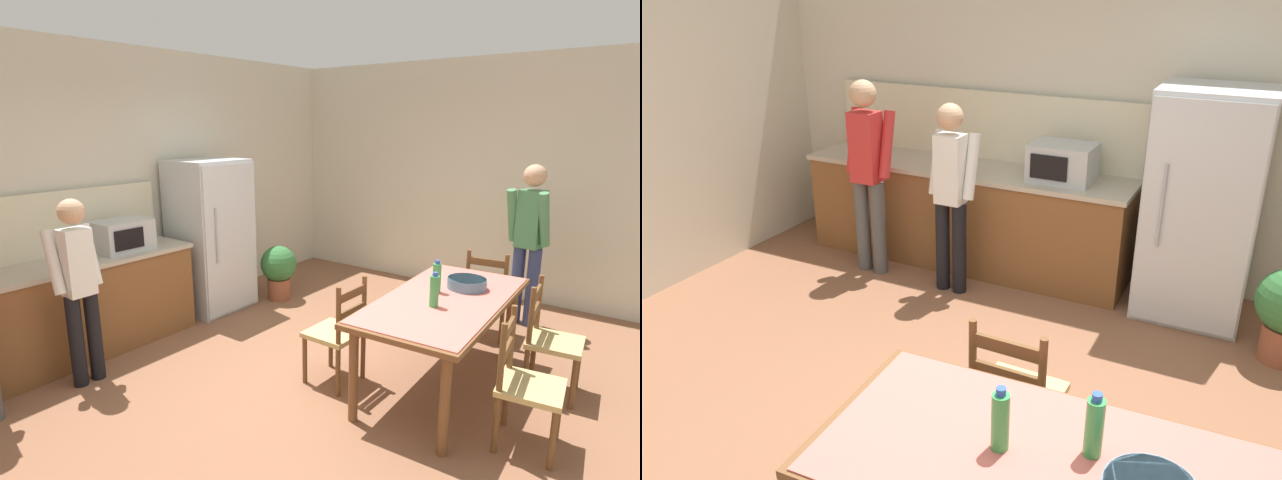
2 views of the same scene
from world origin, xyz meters
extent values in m
plane|color=brown|center=(0.00, 0.00, 0.00)|extent=(8.32, 8.32, 0.00)
cube|color=beige|center=(0.00, 2.66, 1.45)|extent=(6.52, 0.12, 2.90)
cube|color=beige|center=(3.26, 0.00, 1.45)|extent=(0.12, 5.20, 2.90)
cube|color=brown|center=(-1.20, 2.23, 0.43)|extent=(2.91, 0.62, 0.87)
cube|color=#B2A893|center=(-1.20, 2.23, 0.89)|extent=(2.95, 0.66, 0.04)
cube|color=beige|center=(-1.20, 2.54, 1.21)|extent=(2.91, 0.03, 0.60)
cube|color=silver|center=(0.76, 2.20, 0.86)|extent=(0.77, 0.68, 1.73)
cube|color=silver|center=(0.76, 1.85, 0.86)|extent=(0.74, 0.02, 1.66)
cylinder|color=#A5AAB2|center=(0.53, 1.83, 0.95)|extent=(0.02, 0.02, 0.60)
cube|color=#B2B7BC|center=(-0.32, 2.21, 1.06)|extent=(0.50, 0.38, 0.30)
cube|color=black|center=(-0.37, 2.01, 1.06)|extent=(0.30, 0.01, 0.19)
cylinder|color=brown|center=(-0.17, -1.08, 0.36)|extent=(0.07, 0.07, 0.72)
cylinder|color=brown|center=(1.49, -1.01, 0.36)|extent=(0.07, 0.07, 0.72)
cylinder|color=brown|center=(-0.19, -0.40, 0.36)|extent=(0.07, 0.07, 0.72)
cylinder|color=brown|center=(1.46, -0.33, 0.36)|extent=(0.07, 0.07, 0.72)
cube|color=brown|center=(0.65, -0.70, 0.74)|extent=(1.89, 0.96, 0.04)
cube|color=#D1665B|center=(0.65, -0.70, 0.77)|extent=(1.82, 0.92, 0.01)
cylinder|color=green|center=(0.42, -0.71, 0.89)|extent=(0.07, 0.07, 0.24)
cylinder|color=#2D51B2|center=(0.42, -0.71, 1.02)|extent=(0.04, 0.04, 0.03)
cylinder|color=green|center=(0.74, -0.59, 0.89)|extent=(0.07, 0.07, 0.24)
cylinder|color=#2D51B2|center=(0.74, -0.59, 1.02)|extent=(0.04, 0.04, 0.03)
cylinder|color=slate|center=(0.97, -0.76, 0.81)|extent=(0.32, 0.32, 0.09)
cylinder|color=slate|center=(0.97, -0.76, 0.85)|extent=(0.31, 0.31, 0.02)
cylinder|color=brown|center=(0.38, 0.21, 0.21)|extent=(0.04, 0.04, 0.41)
cylinder|color=brown|center=(0.02, 0.22, 0.21)|extent=(0.04, 0.04, 0.41)
cylinder|color=brown|center=(0.37, -0.13, 0.21)|extent=(0.04, 0.04, 0.41)
cylinder|color=brown|center=(0.01, -0.12, 0.21)|extent=(0.04, 0.04, 0.41)
cube|color=tan|center=(0.20, 0.05, 0.43)|extent=(0.43, 0.41, 0.04)
cylinder|color=brown|center=(0.37, -0.13, 0.68)|extent=(0.04, 0.04, 0.46)
cylinder|color=brown|center=(0.01, -0.12, 0.68)|extent=(0.04, 0.04, 0.46)
cube|color=brown|center=(0.19, -0.12, 0.81)|extent=(0.36, 0.03, 0.07)
cube|color=brown|center=(0.19, -0.12, 0.66)|extent=(0.36, 0.03, 0.07)
cylinder|color=brown|center=(0.93, -1.64, 0.21)|extent=(0.04, 0.04, 0.41)
cylinder|color=brown|center=(1.29, -1.61, 0.21)|extent=(0.04, 0.04, 0.41)
cylinder|color=brown|center=(0.90, -1.30, 0.21)|extent=(0.04, 0.04, 0.41)
cylinder|color=brown|center=(1.26, -1.27, 0.21)|extent=(0.04, 0.04, 0.41)
cube|color=tan|center=(1.10, -1.46, 0.43)|extent=(0.46, 0.44, 0.04)
cylinder|color=brown|center=(0.90, -1.30, 0.68)|extent=(0.04, 0.04, 0.46)
cylinder|color=brown|center=(1.26, -1.27, 0.68)|extent=(0.04, 0.04, 0.46)
cube|color=brown|center=(1.08, -1.29, 0.81)|extent=(0.36, 0.06, 0.07)
cube|color=brown|center=(1.08, -1.29, 0.66)|extent=(0.36, 0.06, 0.07)
cylinder|color=brown|center=(2.09, -0.81, 0.21)|extent=(0.04, 0.04, 0.41)
cylinder|color=brown|center=(2.06, -0.45, 0.21)|extent=(0.04, 0.04, 0.41)
cylinder|color=brown|center=(1.75, -0.85, 0.21)|extent=(0.04, 0.04, 0.41)
cylinder|color=brown|center=(1.72, -0.49, 0.21)|extent=(0.04, 0.04, 0.41)
cube|color=tan|center=(1.90, -0.65, 0.43)|extent=(0.44, 0.46, 0.04)
cylinder|color=brown|center=(1.75, -0.85, 0.68)|extent=(0.04, 0.04, 0.46)
cylinder|color=brown|center=(1.72, -0.49, 0.68)|extent=(0.04, 0.04, 0.46)
cube|color=brown|center=(1.74, -0.67, 0.81)|extent=(0.06, 0.36, 0.07)
cube|color=brown|center=(1.74, -0.67, 0.66)|extent=(0.06, 0.36, 0.07)
cylinder|color=brown|center=(0.10, -1.68, 0.21)|extent=(0.04, 0.04, 0.41)
cylinder|color=brown|center=(0.46, -1.64, 0.21)|extent=(0.04, 0.04, 0.41)
cylinder|color=brown|center=(0.06, -1.34, 0.21)|extent=(0.04, 0.04, 0.41)
cylinder|color=brown|center=(0.42, -1.30, 0.21)|extent=(0.04, 0.04, 0.41)
cube|color=tan|center=(0.26, -1.49, 0.43)|extent=(0.47, 0.45, 0.04)
cylinder|color=brown|center=(0.06, -1.34, 0.68)|extent=(0.04, 0.04, 0.46)
cylinder|color=brown|center=(0.42, -1.30, 0.68)|extent=(0.04, 0.04, 0.46)
cube|color=brown|center=(0.24, -1.32, 0.81)|extent=(0.36, 0.07, 0.07)
cube|color=brown|center=(0.24, -1.32, 0.66)|extent=(0.36, 0.07, 0.07)
cylinder|color=black|center=(-1.13, 1.68, 0.38)|extent=(0.12, 0.12, 0.77)
cylinder|color=black|center=(-0.98, 1.68, 0.38)|extent=(0.12, 0.12, 0.77)
cube|color=white|center=(-1.05, 1.68, 1.04)|extent=(0.22, 0.18, 0.55)
sphere|color=tan|center=(-1.05, 1.68, 1.45)|extent=(0.21, 0.21, 0.21)
cylinder|color=white|center=(-1.21, 1.74, 1.07)|extent=(0.09, 0.21, 0.52)
cylinder|color=white|center=(-0.90, 1.74, 1.07)|extent=(0.09, 0.21, 0.52)
cylinder|color=navy|center=(2.41, -0.94, 0.43)|extent=(0.13, 0.13, 0.85)
cylinder|color=navy|center=(2.44, -0.78, 0.43)|extent=(0.13, 0.13, 0.85)
cube|color=#478456|center=(2.43, -0.86, 1.15)|extent=(0.24, 0.27, 0.60)
sphere|color=tan|center=(2.43, -0.86, 1.60)|extent=(0.23, 0.23, 0.23)
cylinder|color=#478456|center=(2.33, -1.01, 1.18)|extent=(0.24, 0.14, 0.57)
cylinder|color=#478456|center=(2.39, -0.68, 1.18)|extent=(0.24, 0.14, 0.57)
cylinder|color=brown|center=(1.43, 1.76, 0.13)|extent=(0.28, 0.28, 0.26)
sphere|color=#337038|center=(1.43, 1.76, 0.45)|extent=(0.44, 0.44, 0.44)
camera|label=1|loc=(-2.94, -2.17, 2.12)|focal=28.00mm
camera|label=2|loc=(1.13, -2.44, 2.40)|focal=35.00mm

